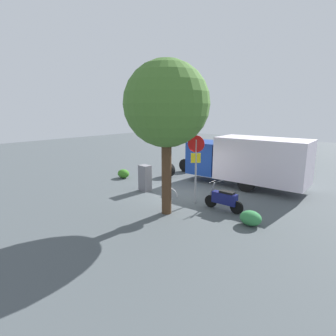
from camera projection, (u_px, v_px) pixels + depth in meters
name	position (u px, v px, depth m)	size (l,w,h in m)	color
ground_plane	(181.00, 194.00, 14.07)	(60.00, 60.00, 0.00)	#474E52
box_truck_near	(244.00, 159.00, 15.20)	(8.56, 2.63, 2.78)	black
motorcycle	(224.00, 199.00, 11.64)	(1.81, 0.55, 1.20)	black
stop_sign	(196.00, 159.00, 12.25)	(0.71, 0.33, 3.15)	#9E9EA3
street_tree	(166.00, 105.00, 10.54)	(3.37, 3.37, 6.17)	#47301E
utility_cabinet	(145.00, 178.00, 14.52)	(0.61, 0.45, 1.38)	slate
bike_rack_hoop	(171.00, 196.00, 13.72)	(0.85, 0.85, 0.05)	#B7B7BC
shrub_near_sign	(123.00, 174.00, 17.27)	(0.81, 0.66, 0.55)	#377721
shrub_mid_verge	(251.00, 218.00, 10.23)	(0.82, 0.67, 0.56)	#327E43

